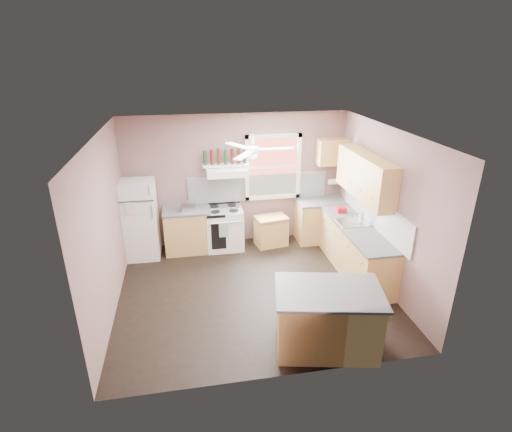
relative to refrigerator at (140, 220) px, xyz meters
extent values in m
plane|color=black|center=(1.95, -1.62, -0.78)|extent=(4.50, 4.50, 0.00)
plane|color=white|center=(1.95, -1.62, 1.92)|extent=(4.50, 4.50, 0.00)
cube|color=#785957|center=(1.95, 0.41, 0.57)|extent=(4.50, 0.05, 2.70)
cube|color=#785957|center=(4.22, -1.62, 0.57)|extent=(0.05, 4.00, 2.70)
cube|color=#785957|center=(-0.32, -1.62, 0.57)|extent=(0.05, 4.00, 2.70)
cube|color=white|center=(2.40, 0.37, 0.40)|extent=(2.90, 0.03, 0.55)
cube|color=white|center=(4.18, -1.32, 0.40)|extent=(0.03, 2.60, 0.55)
cube|color=brown|center=(2.70, 0.36, 0.82)|extent=(1.00, 0.02, 1.20)
cube|color=white|center=(2.70, 0.34, 0.82)|extent=(1.16, 0.07, 1.36)
cube|color=white|center=(0.00, 0.00, 0.00)|extent=(0.67, 0.65, 1.56)
cube|color=tan|center=(0.89, 0.08, -0.35)|extent=(0.90, 0.60, 0.86)
cube|color=#4E4E51|center=(0.89, 0.08, 0.10)|extent=(0.92, 0.62, 0.04)
cube|color=silver|center=(0.94, 0.01, 0.21)|extent=(0.29, 0.18, 0.18)
cube|color=white|center=(1.64, 0.08, -0.35)|extent=(0.75, 0.65, 0.86)
cube|color=white|center=(1.72, 0.13, 0.84)|extent=(0.78, 0.50, 0.14)
cube|color=white|center=(1.72, 0.25, 0.94)|extent=(0.90, 0.26, 0.03)
cube|color=tan|center=(2.61, 0.02, -0.46)|extent=(0.70, 0.52, 0.63)
cube|color=tan|center=(3.70, 0.08, -0.35)|extent=(1.00, 0.60, 0.86)
cube|color=tan|center=(3.90, -1.32, -0.35)|extent=(0.60, 2.20, 0.86)
cube|color=#4E4E51|center=(3.70, 0.08, 0.10)|extent=(1.02, 0.62, 0.04)
cube|color=#4E4E51|center=(3.89, -1.32, 0.10)|extent=(0.62, 2.22, 0.04)
cube|color=silver|center=(3.89, -1.12, 0.12)|extent=(0.55, 0.45, 0.03)
cylinder|color=silver|center=(4.05, -1.12, 0.19)|extent=(0.03, 0.03, 0.14)
cube|color=tan|center=(4.03, -1.12, 1.00)|extent=(0.33, 1.80, 0.76)
cube|color=tan|center=(3.90, 0.21, 1.12)|extent=(0.60, 0.33, 0.52)
cylinder|color=white|center=(4.02, 0.24, 0.47)|extent=(0.26, 0.12, 0.12)
cube|color=tan|center=(2.70, -3.17, -0.35)|extent=(1.48, 1.10, 0.86)
cube|color=#4E4E51|center=(2.70, -3.17, 0.10)|extent=(1.57, 1.19, 0.04)
cylinder|color=white|center=(1.95, -1.62, 1.67)|extent=(0.20, 0.20, 0.08)
imported|color=silver|center=(4.03, -1.15, 0.24)|extent=(0.13, 0.13, 0.24)
cube|color=#B30F12|center=(3.87, -0.61, 0.17)|extent=(0.18, 0.12, 0.10)
cylinder|color=#143819|center=(1.32, 0.25, 1.09)|extent=(0.06, 0.06, 0.27)
cylinder|color=#590F0F|center=(1.45, 0.25, 1.10)|extent=(0.06, 0.06, 0.29)
cylinder|color=#3F230F|center=(1.59, 0.25, 1.11)|extent=(0.06, 0.06, 0.31)
cylinder|color=#143819|center=(1.72, 0.25, 1.09)|extent=(0.06, 0.06, 0.27)
cylinder|color=#590F0F|center=(1.85, 0.25, 1.10)|extent=(0.06, 0.06, 0.29)
cylinder|color=#3F230F|center=(1.99, 0.25, 1.11)|extent=(0.06, 0.06, 0.31)
cylinder|color=#143819|center=(2.12, 0.25, 1.09)|extent=(0.06, 0.06, 0.27)
camera|label=1|loc=(0.96, -7.38, 3.06)|focal=28.00mm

